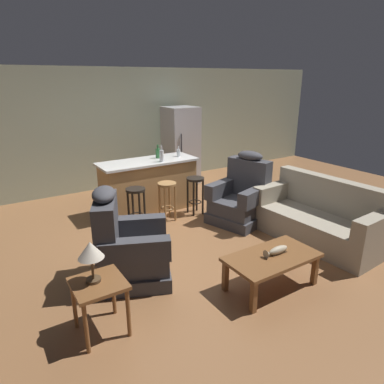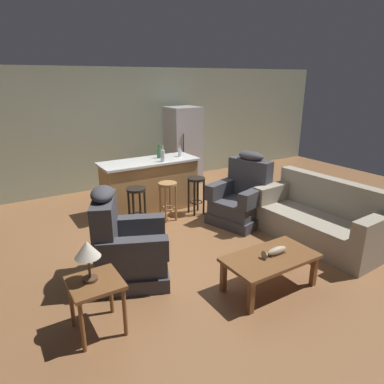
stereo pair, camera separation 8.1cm
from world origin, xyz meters
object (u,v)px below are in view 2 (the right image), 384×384
object	(u,v)px
fish_figurine	(275,252)
bar_stool_right	(196,189)
bar_stool_left	(137,200)
end_table	(96,290)
bottle_tall_green	(180,153)
recliner_near_island	(242,198)
bottle_short_amber	(159,153)
bottle_wine_dark	(163,155)
couch	(320,220)
coffee_table	(270,261)
kitchen_island	(150,185)
table_lamp	(87,251)
recliner_near_lamp	(126,247)
bar_stool_middle	(168,194)
refrigerator	(183,146)

from	to	relation	value
fish_figurine	bar_stool_right	xyz separation A→B (m)	(0.47, 2.45, 0.01)
bar_stool_left	end_table	bearing A→B (deg)	-121.91
bottle_tall_green	recliner_near_island	bearing A→B (deg)	-70.82
bottle_short_amber	bottle_wine_dark	world-z (taller)	bottle_wine_dark
couch	bar_stool_right	bearing A→B (deg)	-65.79
coffee_table	couch	distance (m)	1.61
kitchen_island	couch	bearing A→B (deg)	-57.77
couch	table_lamp	world-z (taller)	table_lamp
couch	bottle_tall_green	distance (m)	2.81
recliner_near_lamp	kitchen_island	bearing A→B (deg)	81.09
bar_stool_middle	bottle_tall_green	distance (m)	1.02
recliner_near_lamp	bar_stool_left	bearing A→B (deg)	85.38
couch	recliner_near_island	distance (m)	1.32
table_lamp	bar_stool_right	xyz separation A→B (m)	(2.50, 2.07, -0.40)
bottle_tall_green	bottle_short_amber	world-z (taller)	bottle_short_amber
bar_stool_left	bar_stool_middle	size ratio (longest dim) A/B	1.00
bar_stool_left	kitchen_island	bearing A→B (deg)	49.69
bottle_short_amber	bottle_tall_green	bearing A→B (deg)	-13.93
bottle_wine_dark	kitchen_island	bearing A→B (deg)	127.67
bar_stool_middle	bottle_tall_green	bearing A→B (deg)	45.81
recliner_near_lamp	end_table	world-z (taller)	recliner_near_lamp
kitchen_island	bar_stool_left	world-z (taller)	kitchen_island
bar_stool_right	table_lamp	bearing A→B (deg)	-140.36
end_table	bar_stool_left	world-z (taller)	bar_stool_left
recliner_near_island	end_table	distance (m)	3.26
bar_stool_right	coffee_table	bearing A→B (deg)	-102.30
table_lamp	bar_stool_middle	xyz separation A→B (m)	(1.92, 2.07, -0.40)
couch	recliner_near_island	size ratio (longest dim) A/B	1.62
bar_stool_left	bar_stool_right	xyz separation A→B (m)	(1.16, 0.00, 0.00)
fish_figurine	bottle_tall_green	distance (m)	3.15
bar_stool_left	bottle_wine_dark	size ratio (longest dim) A/B	2.29
couch	refrigerator	size ratio (longest dim) A/B	1.10
bar_stool_right	refrigerator	size ratio (longest dim) A/B	0.39
recliner_near_island	bar_stool_left	distance (m)	1.78
couch	bottle_short_amber	xyz separation A→B (m)	(-1.36, 2.64, 0.70)
table_lamp	bottle_tall_green	distance (m)	3.68
fish_figurine	recliner_near_lamp	distance (m)	1.78
table_lamp	bottle_wine_dark	xyz separation A→B (m)	(2.05, 2.48, 0.19)
recliner_near_island	bar_stool_middle	size ratio (longest dim) A/B	1.76
recliner_near_lamp	coffee_table	bearing A→B (deg)	-15.58
kitchen_island	bottle_short_amber	size ratio (longest dim) A/B	7.16
coffee_table	couch	bearing A→B (deg)	18.83
bar_stool_right	bottle_short_amber	xyz separation A→B (m)	(-0.37, 0.71, 0.57)
coffee_table	fish_figurine	world-z (taller)	fish_figurine
recliner_near_island	table_lamp	bearing A→B (deg)	7.74
coffee_table	table_lamp	bearing A→B (deg)	169.03
fish_figurine	bar_stool_left	size ratio (longest dim) A/B	0.50
bar_stool_middle	bar_stool_right	xyz separation A→B (m)	(0.58, 0.00, 0.00)
table_lamp	refrigerator	distance (m)	5.10
fish_figurine	bar_stool_left	distance (m)	2.54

